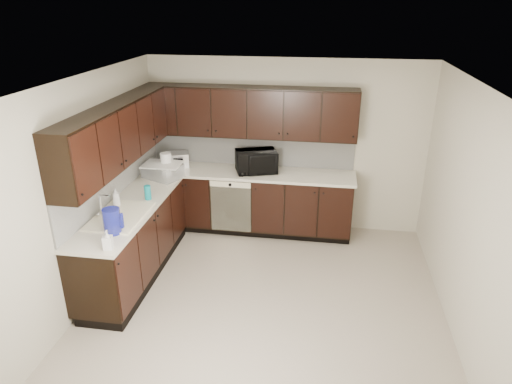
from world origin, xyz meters
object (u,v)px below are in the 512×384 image
microwave (256,162)px  toaster_oven (177,160)px  storage_bin (163,171)px  sink (120,222)px  blue_pitcher (112,221)px

microwave → toaster_oven: (-1.19, 0.05, -0.05)m
storage_bin → toaster_oven: bearing=83.9°
sink → blue_pitcher: size_ratio=2.97×
sink → toaster_oven: size_ratio=2.50×
storage_bin → blue_pitcher: (0.04, -1.64, 0.04)m
microwave → sink: bearing=-147.1°
sink → blue_pitcher: blue_pitcher is taller
sink → microwave: 2.15m
sink → storage_bin: sink is taller
toaster_oven → storage_bin: 0.48m
sink → storage_bin: bearing=87.2°
microwave → storage_bin: bearing=179.1°
microwave → storage_bin: size_ratio=1.14×
microwave → toaster_oven: microwave is taller
sink → blue_pitcher: bearing=-74.5°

